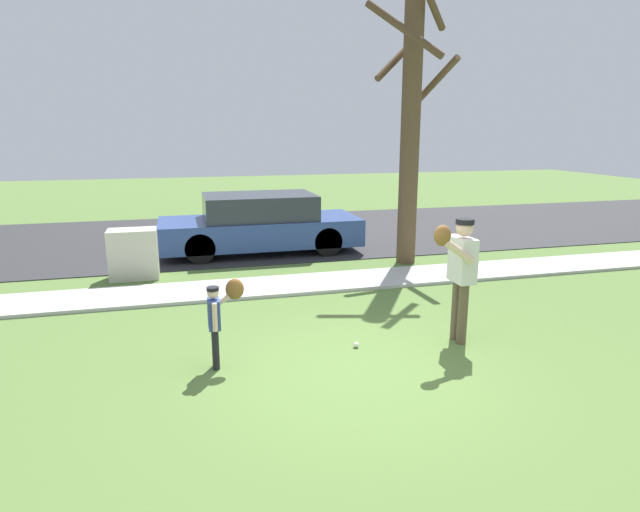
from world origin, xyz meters
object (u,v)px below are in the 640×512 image
at_px(baseball, 356,345).
at_px(utility_cabinet, 134,254).
at_px(person_adult, 460,267).
at_px(street_tree_near, 411,118).
at_px(person_child, 220,312).
at_px(parked_wagon_blue, 260,224).

distance_m(baseball, utility_cabinet, 5.26).
bearing_deg(person_adult, street_tree_near, -105.28).
bearing_deg(person_child, utility_cabinet, 106.08).
height_order(person_child, street_tree_near, street_tree_near).
bearing_deg(parked_wagon_blue, person_child, -102.95).
bearing_deg(baseball, parked_wagon_blue, 93.50).
relative_size(person_adult, baseball, 22.48).
distance_m(person_child, baseball, 1.86).
height_order(person_adult, street_tree_near, street_tree_near).
relative_size(street_tree_near, parked_wagon_blue, 1.26).
distance_m(person_child, parked_wagon_blue, 6.14).
height_order(person_adult, person_child, person_adult).
distance_m(person_adult, person_child, 3.11).
relative_size(utility_cabinet, parked_wagon_blue, 0.21).
height_order(person_adult, parked_wagon_blue, person_adult).
bearing_deg(person_adult, person_child, -1.03).
bearing_deg(street_tree_near, parked_wagon_blue, 148.22).
xyz_separation_m(street_tree_near, parked_wagon_blue, (-2.86, 1.77, -2.33)).
height_order(baseball, street_tree_near, street_tree_near).
xyz_separation_m(baseball, street_tree_near, (2.50, 4.11, 2.95)).
bearing_deg(baseball, utility_cabinet, 125.18).
height_order(person_child, utility_cabinet, person_child).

